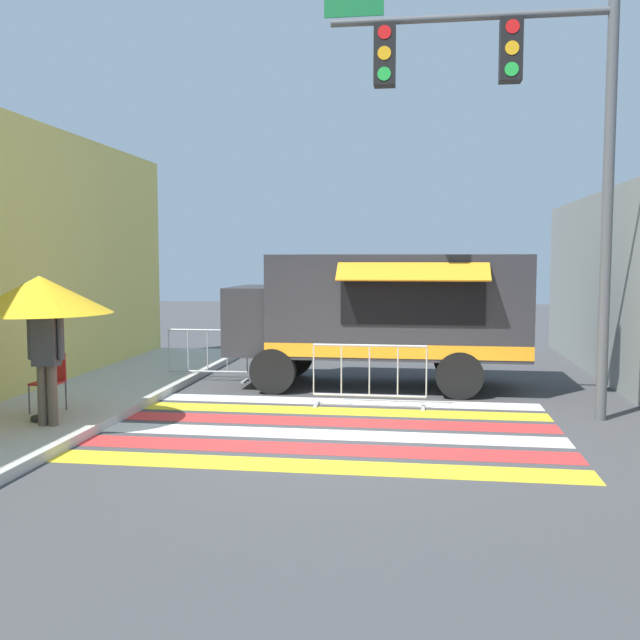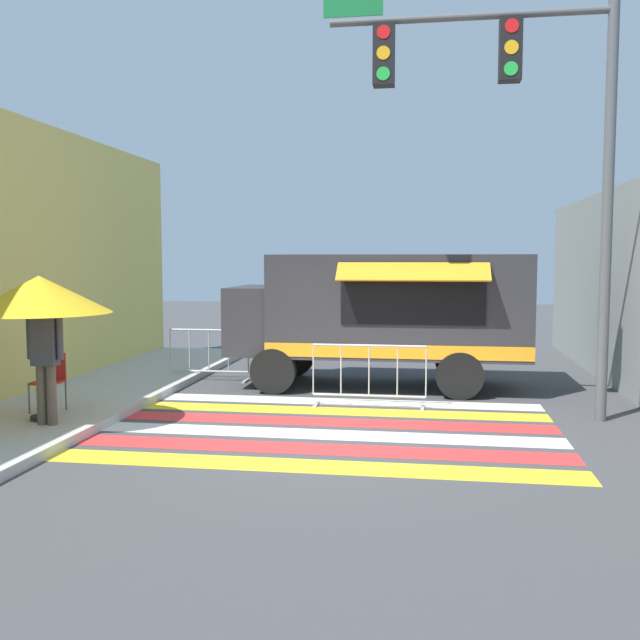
{
  "view_description": "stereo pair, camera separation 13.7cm",
  "coord_description": "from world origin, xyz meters",
  "px_view_note": "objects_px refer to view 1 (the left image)",
  "views": [
    {
      "loc": [
        1.22,
        -9.5,
        2.4
      ],
      "look_at": [
        -0.49,
        2.53,
        1.37
      ],
      "focal_mm": 40.0,
      "sensor_mm": 36.0,
      "label": 1
    },
    {
      "loc": [
        1.35,
        -9.48,
        2.4
      ],
      "look_at": [
        -0.49,
        2.53,
        1.37
      ],
      "focal_mm": 40.0,
      "sensor_mm": 36.0,
      "label": 2
    }
  ],
  "objects_px": {
    "folding_chair": "(50,377)",
    "barricade_front": "(369,376)",
    "barricade_side": "(208,356)",
    "patio_umbrella": "(40,295)",
    "traffic_signal_pole": "(517,112)",
    "food_truck": "(376,309)",
    "vendor_person": "(46,353)"
  },
  "relations": [
    {
      "from": "traffic_signal_pole",
      "to": "folding_chair",
      "type": "relative_size",
      "value": 7.46
    },
    {
      "from": "food_truck",
      "to": "traffic_signal_pole",
      "type": "relative_size",
      "value": 0.85
    },
    {
      "from": "folding_chair",
      "to": "barricade_front",
      "type": "bearing_deg",
      "value": 9.29
    },
    {
      "from": "food_truck",
      "to": "barricade_side",
      "type": "height_order",
      "value": "food_truck"
    },
    {
      "from": "barricade_front",
      "to": "barricade_side",
      "type": "height_order",
      "value": "same"
    },
    {
      "from": "food_truck",
      "to": "folding_chair",
      "type": "height_order",
      "value": "food_truck"
    },
    {
      "from": "traffic_signal_pole",
      "to": "patio_umbrella",
      "type": "bearing_deg",
      "value": -165.39
    },
    {
      "from": "food_truck",
      "to": "patio_umbrella",
      "type": "relative_size",
      "value": 2.68
    },
    {
      "from": "food_truck",
      "to": "traffic_signal_pole",
      "type": "bearing_deg",
      "value": -46.95
    },
    {
      "from": "barricade_front",
      "to": "barricade_side",
      "type": "relative_size",
      "value": 1.15
    },
    {
      "from": "patio_umbrella",
      "to": "barricade_front",
      "type": "distance_m",
      "value": 5.16
    },
    {
      "from": "patio_umbrella",
      "to": "barricade_front",
      "type": "xyz_separation_m",
      "value": [
        4.45,
        2.2,
        -1.4
      ]
    },
    {
      "from": "barricade_front",
      "to": "food_truck",
      "type": "bearing_deg",
      "value": 90.82
    },
    {
      "from": "folding_chair",
      "to": "barricade_side",
      "type": "bearing_deg",
      "value": 60.7
    },
    {
      "from": "food_truck",
      "to": "barricade_side",
      "type": "distance_m",
      "value": 3.48
    },
    {
      "from": "traffic_signal_pole",
      "to": "folding_chair",
      "type": "distance_m",
      "value": 7.97
    },
    {
      "from": "barricade_side",
      "to": "folding_chair",
      "type": "bearing_deg",
      "value": -109.54
    },
    {
      "from": "folding_chair",
      "to": "barricade_side",
      "type": "xyz_separation_m",
      "value": [
        1.31,
        3.68,
        -0.16
      ]
    },
    {
      "from": "barricade_front",
      "to": "patio_umbrella",
      "type": "bearing_deg",
      "value": -153.65
    },
    {
      "from": "folding_chair",
      "to": "vendor_person",
      "type": "distance_m",
      "value": 1.09
    },
    {
      "from": "traffic_signal_pole",
      "to": "food_truck",
      "type": "bearing_deg",
      "value": 133.05
    },
    {
      "from": "patio_umbrella",
      "to": "barricade_side",
      "type": "height_order",
      "value": "patio_umbrella"
    },
    {
      "from": "vendor_person",
      "to": "patio_umbrella",
      "type": "bearing_deg",
      "value": 122.59
    },
    {
      "from": "barricade_front",
      "to": "barricade_side",
      "type": "bearing_deg",
      "value": 148.35
    },
    {
      "from": "patio_umbrella",
      "to": "folding_chair",
      "type": "distance_m",
      "value": 1.4
    },
    {
      "from": "vendor_person",
      "to": "barricade_side",
      "type": "relative_size",
      "value": 1.08
    },
    {
      "from": "vendor_person",
      "to": "traffic_signal_pole",
      "type": "bearing_deg",
      "value": 12.02
    },
    {
      "from": "food_truck",
      "to": "barricade_side",
      "type": "relative_size",
      "value": 3.37
    },
    {
      "from": "food_truck",
      "to": "patio_umbrella",
      "type": "height_order",
      "value": "food_truck"
    },
    {
      "from": "traffic_signal_pole",
      "to": "folding_chair",
      "type": "height_order",
      "value": "traffic_signal_pole"
    },
    {
      "from": "barricade_front",
      "to": "barricade_side",
      "type": "xyz_separation_m",
      "value": [
        -3.36,
        2.07,
        -0.01
      ]
    },
    {
      "from": "food_truck",
      "to": "vendor_person",
      "type": "height_order",
      "value": "food_truck"
    }
  ]
}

